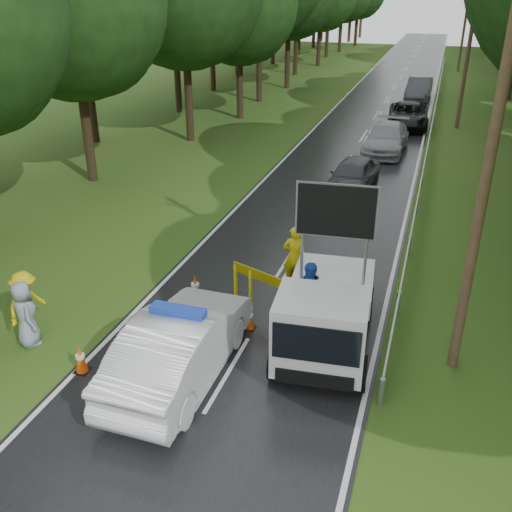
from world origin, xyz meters
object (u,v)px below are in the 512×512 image
at_px(officer, 295,257).
at_px(queue_car_first, 352,176).
at_px(civilian, 311,293).
at_px(barrier, 274,286).
at_px(work_truck, 326,313).
at_px(queue_car_second, 386,138).
at_px(queue_car_third, 408,115).
at_px(police_sedan, 180,345).
at_px(queue_car_fourth, 419,89).

height_order(officer, queue_car_first, officer).
xyz_separation_m(civilian, queue_car_first, (-0.66, 11.02, -0.15)).
relative_size(barrier, civilian, 1.56).
distance_m(work_truck, queue_car_second, 19.19).
bearing_deg(work_truck, queue_car_third, 84.72).
height_order(work_truck, officer, work_truck).
bearing_deg(police_sedan, civilian, -125.35).
xyz_separation_m(civilian, queue_car_third, (0.70, 24.46, -0.15)).
xyz_separation_m(officer, queue_car_fourth, (1.72, 32.41, -0.16)).
bearing_deg(barrier, queue_car_third, 107.89).
xyz_separation_m(work_truck, queue_car_fourth, (0.16, 35.41, -0.25)).
relative_size(work_truck, civilian, 2.89).
distance_m(queue_car_first, queue_car_third, 13.51).
relative_size(barrier, queue_car_fourth, 0.56).
bearing_deg(queue_car_second, officer, -91.35).
height_order(officer, queue_car_second, officer).
relative_size(barrier, officer, 1.41).
bearing_deg(queue_car_second, queue_car_first, -93.58).
xyz_separation_m(civilian, queue_car_fourth, (0.78, 34.26, -0.06)).
distance_m(barrier, queue_car_first, 11.02).
height_order(officer, queue_car_third, officer).
bearing_deg(queue_car_third, police_sedan, -100.16).
xyz_separation_m(barrier, queue_car_fourth, (1.82, 34.26, -0.10)).
bearing_deg(police_sedan, queue_car_first, -96.27).
height_order(work_truck, barrier, work_truck).
bearing_deg(officer, queue_car_third, -102.48).
bearing_deg(queue_car_fourth, barrier, -91.21).
bearing_deg(queue_car_second, police_sedan, -94.29).
bearing_deg(police_sedan, queue_car_fourth, -94.31).
distance_m(police_sedan, queue_car_first, 14.37).
xyz_separation_m(queue_car_first, queue_car_third, (1.37, 13.44, 0.00)).
bearing_deg(queue_car_third, work_truck, -94.07).
bearing_deg(queue_car_first, queue_car_second, 91.04).
height_order(work_truck, queue_car_first, work_truck).
bearing_deg(officer, barrier, 78.65).
bearing_deg(queue_car_fourth, queue_car_first, -91.72).
xyz_separation_m(work_truck, queue_car_first, (-1.28, 12.17, -0.33)).
bearing_deg(barrier, civilian, 21.61).
bearing_deg(officer, civilian, 108.60).
relative_size(officer, queue_car_fourth, 0.39).
distance_m(police_sedan, queue_car_third, 27.88).
bearing_deg(officer, queue_car_second, -101.76).
bearing_deg(queue_car_third, queue_car_first, -99.69).
bearing_deg(civilian, queue_car_fourth, 80.75).
bearing_deg(officer, queue_car_first, -100.04).
bearing_deg(queue_car_third, civilian, -95.53).
relative_size(work_truck, barrier, 1.85).
relative_size(queue_car_first, queue_car_second, 0.84).
height_order(barrier, queue_car_fourth, queue_car_fourth).
height_order(work_truck, queue_car_fourth, work_truck).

